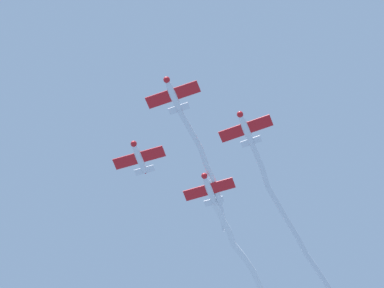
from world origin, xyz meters
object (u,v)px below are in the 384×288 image
airplane_left_wing (246,128)px  airplane_right_wing (139,157)px  airplane_lead (173,95)px  airplane_slot (209,189)px

airplane_left_wing → airplane_right_wing: (-13.74, 2.70, 0.70)m
airplane_lead → airplane_right_wing: size_ratio=1.00×
airplane_right_wing → airplane_slot: (8.22, 5.52, -0.50)m
airplane_right_wing → airplane_lead: bearing=43.8°
airplane_left_wing → airplane_slot: 9.90m
airplane_right_wing → airplane_slot: 9.92m
airplane_right_wing → airplane_slot: airplane_right_wing is taller
airplane_left_wing → airplane_right_wing: 14.02m
airplane_lead → airplane_left_wing: airplane_lead is taller
airplane_slot → airplane_lead: bearing=-0.5°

